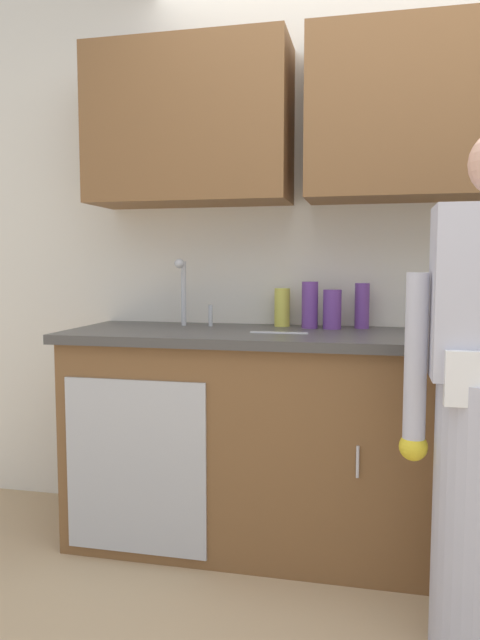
{
  "coord_description": "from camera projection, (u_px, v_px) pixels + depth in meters",
  "views": [
    {
      "loc": [
        -0.23,
        -1.79,
        1.22
      ],
      "look_at": [
        -0.75,
        0.55,
        1.0
      ],
      "focal_mm": 33.25,
      "sensor_mm": 36.0,
      "label": 1
    }
  ],
  "objects": [
    {
      "name": "countertop",
      "position": [
        293.0,
        336.0,
        2.52
      ],
      "size": [
        1.96,
        0.66,
        0.04
      ],
      "primitive_type": "cube",
      "color": "#474442",
      "rests_on": "counter_cabinet"
    },
    {
      "name": "bottle_cleaner_spray",
      "position": [
        310.0,
        305.0,
        2.66
      ],
      "size": [
        0.07,
        0.07,
        0.21
      ],
      "primitive_type": "cylinder",
      "color": "#66388C",
      "rests_on": "countertop"
    },
    {
      "name": "bottle_water_tall",
      "position": [
        362.0,
        306.0,
        2.65
      ],
      "size": [
        0.06,
        0.06,
        0.2
      ],
      "primitive_type": "cylinder",
      "color": "#66388C",
      "rests_on": "countertop"
    },
    {
      "name": "sink",
      "position": [
        182.0,
        332.0,
        2.63
      ],
      "size": [
        0.5,
        0.36,
        0.35
      ],
      "color": "#B7BABF",
      "rests_on": "counter_cabinet"
    },
    {
      "name": "cup_by_sink",
      "position": [
        480.0,
        326.0,
        2.22
      ],
      "size": [
        0.08,
        0.08,
        0.11
      ],
      "primitive_type": "cylinder",
      "color": "#33478C",
      "rests_on": "countertop"
    },
    {
      "name": "bottle_soap",
      "position": [
        332.0,
        309.0,
        2.63
      ],
      "size": [
        0.08,
        0.08,
        0.17
      ],
      "primitive_type": "cylinder",
      "color": "#66388C",
      "rests_on": "countertop"
    },
    {
      "name": "knife_on_counter",
      "position": [
        279.0,
        333.0,
        2.46
      ],
      "size": [
        0.24,
        0.03,
        0.01
      ],
      "primitive_type": "cube",
      "rotation": [
        0.0,
        0.0,
        0.04
      ],
      "color": "silver",
      "rests_on": "countertop"
    },
    {
      "name": "kitchen_wall_with_uppers",
      "position": [
        394.0,
        209.0,
        2.66
      ],
      "size": [
        4.8,
        0.44,
        2.7
      ],
      "color": "silver",
      "rests_on": "ground"
    },
    {
      "name": "counter_cabinet",
      "position": [
        291.0,
        444.0,
        2.56
      ],
      "size": [
        1.9,
        0.62,
        0.9
      ],
      "color": "brown",
      "rests_on": "ground"
    },
    {
      "name": "bottle_water_short",
      "position": [
        471.0,
        302.0,
        2.55
      ],
      "size": [
        0.08,
        0.08,
        0.25
      ],
      "primitive_type": "cylinder",
      "color": "#D8D14C",
      "rests_on": "countertop"
    },
    {
      "name": "bottle_dish_liquid",
      "position": [
        282.0,
        307.0,
        2.74
      ],
      "size": [
        0.07,
        0.07,
        0.18
      ],
      "primitive_type": "cylinder",
      "color": "#D8D14C",
      "rests_on": "countertop"
    }
  ]
}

